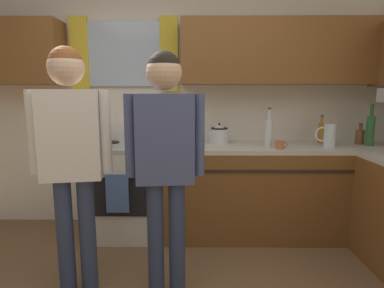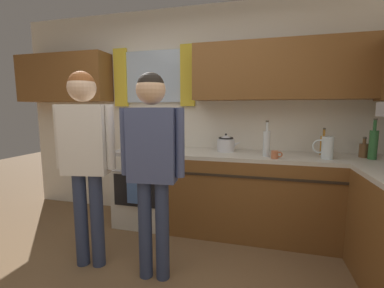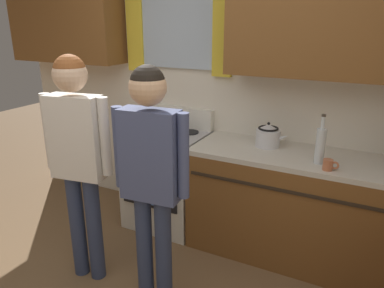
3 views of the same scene
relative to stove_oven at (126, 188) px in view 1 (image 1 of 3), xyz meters
The scene contains 12 objects.
back_wall_unit 1.14m from the stove_oven, 32.00° to the left, with size 4.60×0.42×2.60m.
kitchen_counter_run 1.88m from the stove_oven, 11.18° to the right, with size 2.34×1.97×0.90m.
stove_oven is the anchor object (origin of this frame).
bottle_wine_green 2.42m from the stove_oven, ahead, with size 0.08×0.08×0.39m.
bottle_squat_brown 2.37m from the stove_oven, ahead, with size 0.08×0.08×0.21m.
bottle_tall_clear 1.49m from the stove_oven, ahead, with size 0.07×0.07×0.37m.
bottle_oil_amber 2.03m from the stove_oven, ahead, with size 0.06×0.06×0.29m.
cup_terracotta 1.54m from the stove_oven, ahead, with size 0.11×0.07×0.08m.
stovetop_kettle 1.07m from the stove_oven, ahead, with size 0.27×0.20×0.21m.
water_pitcher 2.01m from the stove_oven, ahead, with size 0.19×0.11×0.22m.
adult_left 1.16m from the stove_oven, 97.55° to the right, with size 0.52×0.23×1.69m.
adult_in_plaid 1.25m from the stove_oven, 63.99° to the right, with size 0.51×0.22×1.66m.
Camera 1 is at (0.28, -1.44, 1.39)m, focal length 29.18 mm.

